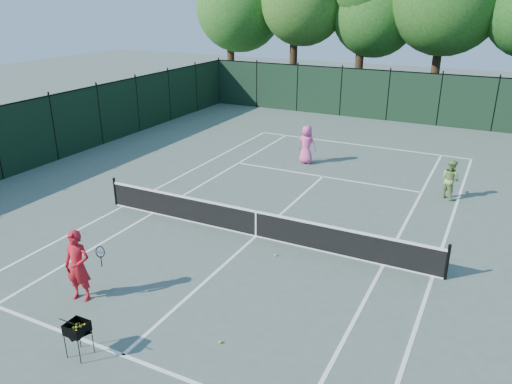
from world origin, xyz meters
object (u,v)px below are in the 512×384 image
at_px(player_green, 450,179).
at_px(loose_ball_near_cart, 220,342).
at_px(player_pink, 307,145).
at_px(coach, 78,266).
at_px(loose_ball_midcourt, 276,255).
at_px(ball_hopper, 77,328).

relative_size(player_green, loose_ball_near_cart, 22.54).
bearing_deg(player_green, loose_ball_near_cart, 110.28).
bearing_deg(player_green, player_pink, 23.42).
bearing_deg(player_pink, loose_ball_near_cart, 106.90).
bearing_deg(coach, player_green, 44.15).
bearing_deg(loose_ball_near_cart, player_green, 73.24).
distance_m(coach, loose_ball_midcourt, 5.58).
relative_size(coach, ball_hopper, 2.28).
relative_size(coach, player_green, 1.23).
bearing_deg(ball_hopper, loose_ball_midcourt, 93.48).
bearing_deg(loose_ball_near_cart, ball_hopper, -145.79).
height_order(ball_hopper, loose_ball_midcourt, ball_hopper).
bearing_deg(ball_hopper, player_pink, 113.64).
bearing_deg(player_pink, player_green, 170.14).
bearing_deg(player_pink, coach, 89.13).
xyz_separation_m(player_pink, ball_hopper, (0.53, -14.62, -0.19)).
height_order(player_pink, ball_hopper, player_pink).
relative_size(loose_ball_near_cart, loose_ball_midcourt, 1.00).
height_order(player_green, ball_hopper, player_green).
xyz_separation_m(coach, ball_hopper, (1.58, -1.64, -0.25)).
height_order(coach, player_pink, coach).
bearing_deg(coach, loose_ball_midcourt, 37.92).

